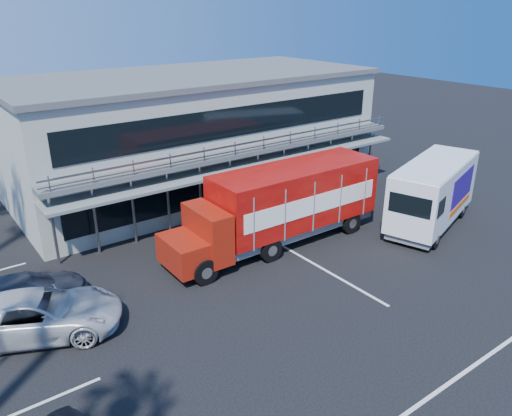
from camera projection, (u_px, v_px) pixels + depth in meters
ground at (318, 301)px, 20.23m from camera, size 120.00×120.00×0.00m
building at (194, 132)px, 31.63m from camera, size 22.40×12.00×7.30m
red_truck at (283, 204)px, 24.37m from camera, size 11.48×2.86×3.86m
white_van at (433, 193)px, 26.45m from camera, size 7.72×4.63×3.57m
parked_car_c at (38, 314)px, 17.91m from camera, size 6.45×4.89×1.63m
parked_car_d at (27, 291)px, 19.66m from camera, size 4.78×2.37×1.34m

